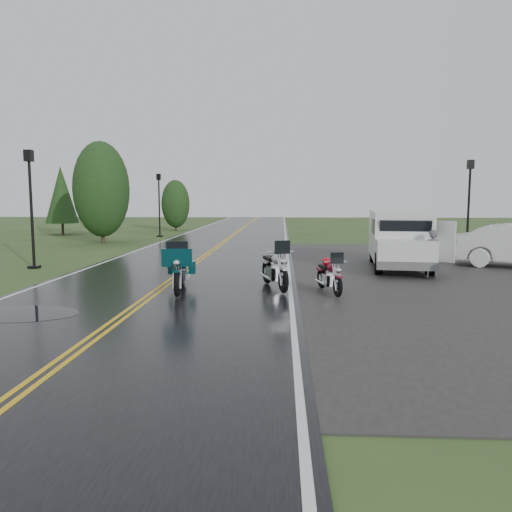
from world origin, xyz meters
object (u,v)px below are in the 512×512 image
Objects in this scene: motorcycle_red at (338,278)px; lamp_post_near_left at (31,209)px; motorcycle_teal at (177,272)px; van_white at (379,243)px; lamp_post_far_left at (159,205)px; lamp_post_far_right at (469,206)px; motorcycle_silver at (283,270)px; person_at_van at (431,254)px.

motorcycle_red is 12.34m from lamp_post_near_left.
van_white is at bearing 29.99° from motorcycle_teal.
lamp_post_far_left reaches higher than van_white.
lamp_post_far_right is at bearing 39.01° from motorcycle_teal.
motorcycle_silver is 0.55× the size of lamp_post_far_left.
motorcycle_teal is at bearing -134.20° from lamp_post_far_right.
lamp_post_far_left is at bearing -68.23° from person_at_van.
motorcycle_silver is (-1.44, 0.47, 0.13)m from motorcycle_red.
van_white is at bearing 33.06° from motorcycle_silver.
person_at_van is at bearing 17.16° from motorcycle_silver.
lamp_post_near_left reaches higher than motorcycle_teal.
lamp_post_near_left is 1.02× the size of lamp_post_far_left.
van_white is at bearing 54.08° from motorcycle_red.
lamp_post_far_left reaches higher than person_at_van.
motorcycle_teal is 2.89m from motorcycle_silver.
lamp_post_far_right reaches higher than motorcycle_silver.
motorcycle_red is at bearing -3.79° from motorcycle_teal.
motorcycle_red is at bearing -106.30° from van_white.
motorcycle_red is at bearing -64.92° from lamp_post_far_left.
lamp_post_far_right is at bearing -132.33° from person_at_van.
person_at_van reaches higher than motorcycle_silver.
motorcycle_teal is 17.18m from lamp_post_far_right.
lamp_post_far_left is (-8.64, 21.06, 1.50)m from motorcycle_silver.
motorcycle_teal is 22.56m from lamp_post_far_left.
person_at_van is 0.35× the size of lamp_post_far_right.
motorcycle_red is 0.43× the size of lamp_post_far_right.
lamp_post_far_left is (-11.97, 17.16, 1.10)m from van_white.
motorcycle_red is 4.25m from motorcycle_teal.
lamp_post_near_left reaches higher than motorcycle_silver.
motorcycle_silver is 10.84m from lamp_post_near_left.
person_at_van is at bearing -6.38° from lamp_post_near_left.
motorcycle_teal is at bearing 177.41° from motorcycle_silver.
person_at_van is 9.39m from lamp_post_far_right.
person_at_van is (7.77, 3.98, 0.06)m from motorcycle_teal.
van_white is 12.96m from lamp_post_near_left.
motorcycle_teal is at bearing 170.58° from motorcycle_red.
motorcycle_teal is at bearing -39.76° from lamp_post_near_left.
van_white reaches higher than motorcycle_red.
lamp_post_far_left is (-10.07, 21.52, 1.63)m from motorcycle_red.
motorcycle_silver is 0.43× the size of van_white.
motorcycle_red is 23.82m from lamp_post_far_left.
lamp_post_far_left is at bearing 102.66° from motorcycle_red.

